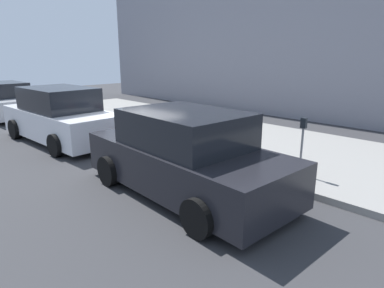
{
  "coord_description": "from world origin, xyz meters",
  "views": [
    {
      "loc": [
        -8.46,
        5.75,
        2.7
      ],
      "look_at": [
        -2.81,
        0.19,
        0.54
      ],
      "focal_mm": 30.7,
      "sensor_mm": 36.0,
      "label": 1
    }
  ],
  "objects": [
    {
      "name": "parked_car_charcoal_0",
      "position": [
        -3.98,
        1.52,
        0.78
      ],
      "size": [
        4.6,
        2.27,
        1.67
      ],
      "color": "black",
      "rests_on": "ground_plane"
    },
    {
      "name": "parked_car_silver_2",
      "position": [
        7.66,
        1.52,
        0.73
      ],
      "size": [
        4.29,
        2.06,
        1.54
      ],
      "color": "#B2B5BA",
      "rests_on": "ground_plane"
    },
    {
      "name": "suitcase_navy_3",
      "position": [
        -2.33,
        -0.44,
        0.52
      ],
      "size": [
        0.4,
        0.24,
        1.02
      ],
      "color": "navy",
      "rests_on": "sidewalk_curb"
    },
    {
      "name": "ground_plane",
      "position": [
        0.0,
        0.0,
        0.0
      ],
      "size": [
        40.0,
        40.0,
        0.0
      ],
      "primitive_type": "plane",
      "color": "#333335"
    },
    {
      "name": "parking_meter",
      "position": [
        -5.25,
        -0.75,
        0.97
      ],
      "size": [
        0.12,
        0.09,
        1.27
      ],
      "color": "slate",
      "rests_on": "sidewalk_curb"
    },
    {
      "name": "parked_car_white_1",
      "position": [
        1.79,
        1.52,
        0.8
      ],
      "size": [
        4.82,
        2.18,
        1.72
      ],
      "color": "silver",
      "rests_on": "ground_plane"
    },
    {
      "name": "sidewalk_curb",
      "position": [
        0.0,
        -2.5,
        0.07
      ],
      "size": [
        18.0,
        5.0,
        0.14
      ],
      "primitive_type": "cube",
      "color": "gray",
      "rests_on": "ground_plane"
    },
    {
      "name": "suitcase_teal_0",
      "position": [
        -3.97,
        -0.5,
        0.43
      ],
      "size": [
        0.4,
        0.22,
        0.83
      ],
      "color": "#0F606B",
      "rests_on": "sidewalk_curb"
    },
    {
      "name": "fire_hydrant",
      "position": [
        -0.3,
        -0.5,
        0.56
      ],
      "size": [
        0.39,
        0.21,
        0.81
      ],
      "color": "#99999E",
      "rests_on": "sidewalk_curb"
    },
    {
      "name": "building_facade_sidewalk_side",
      "position": [
        0.0,
        -8.78,
        4.33
      ],
      "size": [
        24.0,
        3.0,
        8.65
      ],
      "primitive_type": "cube",
      "color": "gray",
      "rests_on": "ground_plane"
    },
    {
      "name": "suitcase_red_1",
      "position": [
        -3.44,
        -0.45,
        0.45
      ],
      "size": [
        0.47,
        0.25,
        0.94
      ],
      "color": "red",
      "rests_on": "sidewalk_curb"
    },
    {
      "name": "suitcase_black_4",
      "position": [
        -1.8,
        -0.44,
        0.42
      ],
      "size": [
        0.46,
        0.28,
        0.86
      ],
      "color": "black",
      "rests_on": "sidewalk_curb"
    },
    {
      "name": "suitcase_silver_2",
      "position": [
        -2.87,
        -0.53,
        0.5
      ],
      "size": [
        0.49,
        0.26,
        0.95
      ],
      "color": "#9EA0A8",
      "rests_on": "sidewalk_curb"
    },
    {
      "name": "bollard_post",
      "position": [
        0.49,
        -0.35,
        0.53
      ],
      "size": [
        0.12,
        0.12,
        0.78
      ],
      "primitive_type": "cylinder",
      "color": "brown",
      "rests_on": "sidewalk_curb"
    },
    {
      "name": "suitcase_maroon_5",
      "position": [
        -1.29,
        -0.48,
        0.52
      ],
      "size": [
        0.38,
        0.25,
        0.98
      ],
      "color": "maroon",
      "rests_on": "sidewalk_curb"
    }
  ]
}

